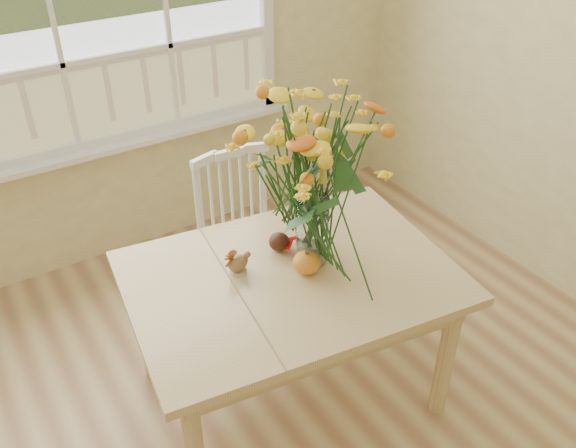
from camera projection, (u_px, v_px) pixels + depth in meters
wall_back at (51, 20)px, 2.80m from camera, size 4.00×0.02×2.70m
dining_table at (291, 292)px, 2.40m from camera, size 1.35×1.04×0.67m
windsor_chair at (241, 228)px, 2.95m from camera, size 0.41×0.39×0.84m
flower_vase at (314, 166)px, 2.19m from camera, size 0.59×0.59×0.70m
pumpkin at (307, 263)px, 2.33m from camera, size 0.11×0.11×0.09m
turkey_figurine at (238, 263)px, 2.34m from camera, size 0.10×0.08×0.11m
dark_gourd at (279, 243)px, 2.46m from camera, size 0.13×0.08×0.08m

